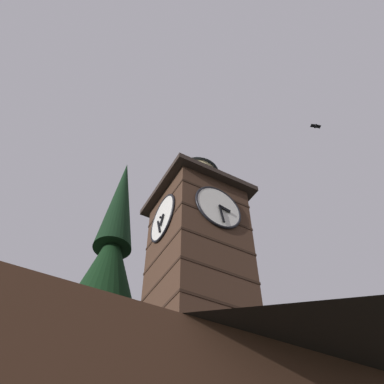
% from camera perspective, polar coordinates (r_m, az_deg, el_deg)
% --- Properties ---
extents(clock_tower, '(3.81, 3.81, 9.77)m').
position_cam_1_polar(clock_tower, '(16.15, 0.83, -7.72)').
color(clock_tower, '#422B1E').
rests_on(clock_tower, building_main).
extents(pine_tree_behind, '(6.06, 6.06, 20.45)m').
position_cam_1_polar(pine_tree_behind, '(17.34, -14.14, -23.36)').
color(pine_tree_behind, '#473323').
rests_on(pine_tree_behind, ground_plane).
extents(flying_bird_high, '(0.57, 0.35, 0.15)m').
position_cam_1_polar(flying_bird_high, '(22.55, 16.87, 8.80)').
color(flying_bird_high, black).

